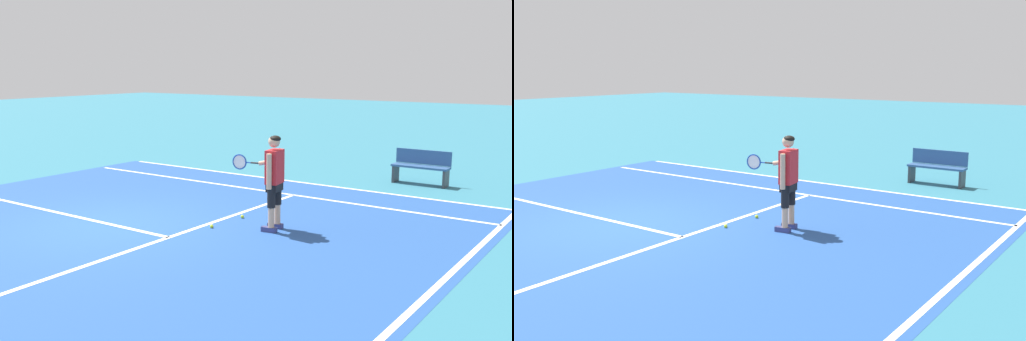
{
  "view_description": "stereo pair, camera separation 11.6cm",
  "coord_description": "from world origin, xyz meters",
  "views": [
    {
      "loc": [
        -7.1,
        -8.23,
        2.9
      ],
      "look_at": [
        1.42,
        -2.26,
        1.05
      ],
      "focal_mm": 41.17,
      "sensor_mm": 36.0,
      "label": 1
    },
    {
      "loc": [
        -7.04,
        -8.32,
        2.9
      ],
      "look_at": [
        1.42,
        -2.26,
        1.05
      ],
      "focal_mm": 41.17,
      "sensor_mm": 36.0,
      "label": 2
    }
  ],
  "objects": [
    {
      "name": "line_doubles_right",
      "position": [
        5.49,
        -0.49,
        0.0
      ],
      "size": [
        0.1,
        10.92,
        0.01
      ],
      "primitive_type": "cube",
      "color": "white",
      "rests_on": "ground"
    },
    {
      "name": "line_centre_service",
      "position": [
        0.0,
        1.77,
        0.0
      ],
      "size": [
        0.1,
        6.4,
        0.01
      ],
      "primitive_type": "cube",
      "color": "white",
      "rests_on": "ground"
    },
    {
      "name": "courtside_bench",
      "position": [
        7.02,
        -3.37,
        0.45
      ],
      "size": [
        0.4,
        1.4,
        0.85
      ],
      "color": "#2D5184",
      "rests_on": "ground"
    },
    {
      "name": "line_baseline",
      "position": [
        0.0,
        -5.95,
        0.0
      ],
      "size": [
        10.98,
        0.1,
        0.01
      ],
      "primitive_type": "cube",
      "color": "white",
      "rests_on": "ground"
    },
    {
      "name": "tennis_ball_by_baseline",
      "position": [
        1.78,
        -1.69,
        0.03
      ],
      "size": [
        0.07,
        0.07,
        0.07
      ],
      "primitive_type": "sphere",
      "color": "#CCE02D",
      "rests_on": "ground"
    },
    {
      "name": "ground_plane",
      "position": [
        0.0,
        0.0,
        0.0
      ],
      "size": [
        80.0,
        80.0,
        0.0
      ],
      "primitive_type": "plane",
      "color": "teal"
    },
    {
      "name": "tennis_ball_near_feet",
      "position": [
        0.9,
        -1.65,
        0.03
      ],
      "size": [
        0.07,
        0.07,
        0.07
      ],
      "primitive_type": "sphere",
      "color": "#CCE02D",
      "rests_on": "ground"
    },
    {
      "name": "line_service",
      "position": [
        0.0,
        -1.43,
        0.0
      ],
      "size": [
        8.23,
        0.1,
        0.01
      ],
      "primitive_type": "cube",
      "color": "white",
      "rests_on": "ground"
    },
    {
      "name": "line_singles_right",
      "position": [
        4.12,
        -0.49,
        0.0
      ],
      "size": [
        0.1,
        10.92,
        0.01
      ],
      "primitive_type": "cube",
      "color": "white",
      "rests_on": "ground"
    },
    {
      "name": "court_inner_surface",
      "position": [
        0.0,
        -0.49,
        0.0
      ],
      "size": [
        10.98,
        11.32,
        0.0
      ],
      "primitive_type": "cube",
      "color": "#234C93",
      "rests_on": "ground"
    },
    {
      "name": "tennis_player",
      "position": [
        1.43,
        -2.63,
        0.99
      ],
      "size": [
        0.6,
        1.19,
        1.71
      ],
      "color": "navy",
      "rests_on": "ground"
    }
  ]
}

